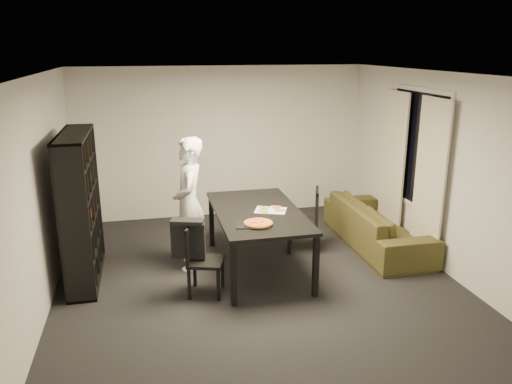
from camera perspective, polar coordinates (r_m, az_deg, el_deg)
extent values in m
cube|color=black|center=(6.56, 0.16, -10.00)|extent=(5.00, 5.50, 0.01)
cube|color=white|center=(5.88, 0.18, 13.33)|extent=(5.00, 5.50, 0.01)
cube|color=silver|center=(8.73, -3.89, 5.67)|extent=(5.00, 0.01, 2.60)
cube|color=silver|center=(3.63, 10.08, -10.23)|extent=(5.00, 0.01, 2.60)
cube|color=silver|center=(6.07, -23.52, -0.44)|extent=(0.01, 5.50, 2.60)
cube|color=silver|center=(7.07, 20.35, 2.14)|extent=(0.01, 5.50, 2.60)
cube|color=black|center=(7.51, 17.96, 4.73)|extent=(0.02, 1.40, 1.60)
cube|color=white|center=(7.51, 17.93, 4.73)|extent=(0.03, 1.52, 1.72)
cube|color=beige|center=(7.11, 19.21, 1.09)|extent=(0.03, 0.70, 2.25)
cube|color=beige|center=(7.99, 15.35, 3.02)|extent=(0.03, 0.70, 2.25)
cube|color=black|center=(6.68, -19.40, -1.68)|extent=(0.35, 1.50, 1.90)
cube|color=black|center=(6.59, 0.19, -2.30)|extent=(1.10, 1.98, 0.04)
cube|color=black|center=(5.80, -2.55, -9.39)|extent=(0.07, 0.07, 0.78)
cube|color=black|center=(6.04, 6.84, -8.44)|extent=(0.07, 0.07, 0.78)
cube|color=black|center=(7.51, -5.11, -3.32)|extent=(0.07, 0.07, 0.78)
cube|color=black|center=(7.70, 2.23, -2.78)|extent=(0.07, 0.07, 0.78)
cube|color=black|center=(6.09, -5.77, -7.91)|extent=(0.51, 0.51, 0.04)
cube|color=black|center=(6.03, -7.57, -5.77)|extent=(0.16, 0.40, 0.44)
cube|color=black|center=(5.96, -7.64, -3.99)|extent=(0.14, 0.38, 0.05)
cube|color=black|center=(6.00, -4.32, -10.56)|extent=(0.04, 0.04, 0.40)
cube|color=black|center=(6.31, -3.86, -9.14)|extent=(0.04, 0.04, 0.40)
cube|color=black|center=(6.06, -7.65, -10.39)|extent=(0.04, 0.04, 0.40)
cube|color=black|center=(6.37, -7.02, -8.99)|extent=(0.04, 0.04, 0.40)
cube|color=black|center=(7.34, 5.37, -3.35)|extent=(0.55, 0.55, 0.04)
cube|color=black|center=(7.26, 6.97, -1.51)|extent=(0.18, 0.42, 0.47)
cube|color=black|center=(7.20, 7.03, 0.10)|extent=(0.16, 0.40, 0.05)
cube|color=black|center=(7.60, 3.94, -4.48)|extent=(0.04, 0.04, 0.42)
cube|color=black|center=(7.25, 3.81, -5.52)|extent=(0.04, 0.04, 0.42)
cube|color=black|center=(7.60, 6.76, -4.57)|extent=(0.04, 0.04, 0.42)
cube|color=black|center=(7.25, 6.77, -5.62)|extent=(0.04, 0.04, 0.42)
cube|color=black|center=(6.02, -7.76, -5.54)|extent=(0.41, 0.19, 0.44)
cube|color=black|center=(5.94, -7.85, -3.37)|extent=(0.42, 0.28, 0.05)
imported|color=white|center=(6.68, -7.65, -1.35)|extent=(0.48, 0.69, 1.79)
cube|color=black|center=(6.07, -0.38, -3.69)|extent=(0.45, 0.39, 0.01)
cylinder|color=#905F2A|center=(6.04, 0.27, -3.59)|extent=(0.35, 0.35, 0.02)
cylinder|color=#CC8335|center=(6.04, 0.27, -3.46)|extent=(0.31, 0.31, 0.01)
cube|color=white|center=(6.58, 1.68, -2.10)|extent=(0.48, 0.43, 0.01)
imported|color=#383816|center=(7.74, 13.63, -3.66)|extent=(0.87, 2.23, 0.65)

